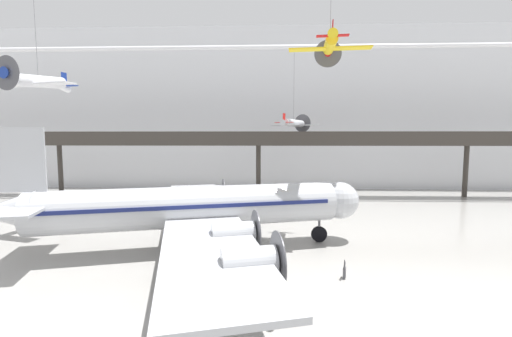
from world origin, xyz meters
The scene contains 9 objects.
ground_plane centered at (0.00, 0.00, 0.00)m, with size 260.00×260.00×0.00m, color #9E9B96.
hangar_back_wall centered at (0.00, 35.60, 13.39)m, with size 140.00×3.00×26.77m.
mezzanine_walkway centered at (0.00, 26.64, 7.86)m, with size 110.00×3.20×9.50m.
ceiling_truss_beam centered at (0.00, 25.12, 20.99)m, with size 120.00×0.60×0.60m.
airliner_silver_main centered at (-4.47, 2.42, 3.37)m, with size 27.97×32.38×9.44m.
suspended_plane_silver_racer centered at (5.07, 26.25, 10.69)m, with size 6.97×6.34×11.05m.
suspended_plane_yellow_lowwing centered at (6.62, 6.34, 16.39)m, with size 6.92×5.65×5.64m.
suspended_plane_white_twin centered at (-18.59, 6.61, 13.57)m, with size 7.75×6.45×8.15m.
info_sign_pedestal centered at (6.32, -2.29, 0.46)m, with size 0.29×0.75×1.24m.
Camera 1 is at (1.60, -23.06, 8.83)m, focal length 24.00 mm.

